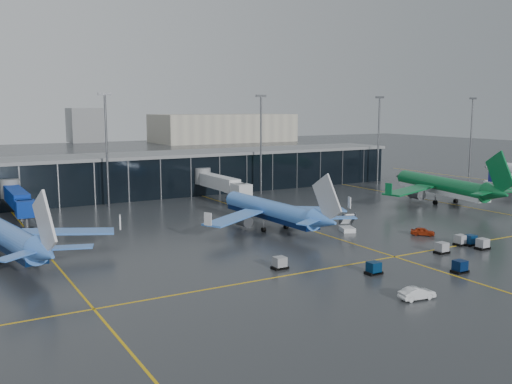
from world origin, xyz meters
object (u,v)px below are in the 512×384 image
mobile_airstair (347,227)px  service_van_red (423,231)px  airliner_aer_lingus (441,175)px  airliner_arkefly (5,221)px  baggage_carts (427,252)px  airliner_klm_near (270,199)px  service_van_white (417,293)px

mobile_airstair → service_van_red: (9.41, -9.20, -0.07)m
airliner_aer_lingus → mobile_airstair: airliner_aer_lingus is taller
mobile_airstair → service_van_red: size_ratio=0.92×
airliner_arkefly → airliner_aer_lingus: (95.41, 4.13, 0.59)m
airliner_arkefly → service_van_red: (65.25, -19.28, -5.11)m
baggage_carts → service_van_red: (10.58, 11.07, -0.06)m
airliner_klm_near → airliner_arkefly: bearing=176.6°
airliner_aer_lingus → service_van_red: 38.61m
airliner_arkefly → airliner_klm_near: bearing=-10.4°
airliner_arkefly → mobile_airstair: 56.96m
airliner_klm_near → mobile_airstair: size_ratio=9.68×
airliner_arkefly → airliner_klm_near: 44.97m
airliner_arkefly → service_van_white: bearing=-57.0°
airliner_arkefly → airliner_klm_near: size_ratio=1.04×
airliner_arkefly → mobile_airstair: size_ratio=10.05×
service_van_white → baggage_carts: bearing=-42.8°
baggage_carts → service_van_red: 15.32m
baggage_carts → service_van_white: size_ratio=8.19×
airliner_aer_lingus → baggage_carts: airliner_aer_lingus is taller
baggage_carts → airliner_klm_near: bearing=108.2°
baggage_carts → mobile_airstair: mobile_airstair is taller
service_van_red → service_van_white: size_ratio=0.92×
airliner_aer_lingus → service_van_white: 73.66m
airliner_arkefly → service_van_white: 58.65m
airliner_klm_near → service_van_red: airliner_klm_near is taller
airliner_arkefly → service_van_red: airliner_arkefly is taller
mobile_airstair → service_van_red: mobile_airstair is taller
airliner_arkefly → airliner_klm_near: (44.97, -0.87, -0.22)m
airliner_arkefly → airliner_aer_lingus: 95.50m
airliner_aer_lingus → baggage_carts: size_ratio=1.14×
airliner_arkefly → baggage_carts: size_ratio=1.04×
airliner_klm_near → baggage_carts: airliner_klm_near is taller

